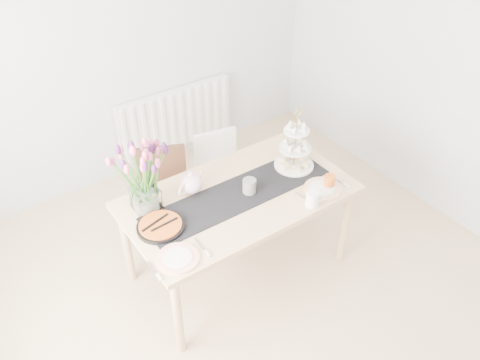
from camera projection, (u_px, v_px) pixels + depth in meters
room_shell at (279, 181)px, 2.78m from camera, size 4.50×4.50×4.50m
radiator at (176, 118)px, 4.95m from camera, size 1.20×0.08×0.60m
dining_table at (238, 203)px, 3.60m from camera, size 1.60×0.90×0.75m
chair_brown at (164, 189)px, 4.07m from camera, size 0.52×0.52×0.79m
chair_white at (220, 169)px, 4.32m from camera, size 0.46×0.46×0.75m
table_runner at (238, 194)px, 3.55m from camera, size 1.40×0.35×0.01m
tulip_vase at (141, 168)px, 3.23m from camera, size 0.62×0.62×0.53m
cake_stand at (295, 153)px, 3.74m from camera, size 0.30×0.30×0.44m
teapot at (191, 184)px, 3.52m from camera, size 0.31×0.28×0.16m
cream_jug at (301, 153)px, 3.87m from camera, size 0.12×0.12×0.10m
tart_tin at (161, 226)px, 3.27m from camera, size 0.31×0.31×0.04m
mug_grey at (249, 186)px, 3.54m from camera, size 0.12×0.12×0.11m
mug_white at (313, 199)px, 3.43m from camera, size 0.13×0.13×0.11m
mug_orange at (329, 181)px, 3.60m from camera, size 0.11×0.11×0.09m
plate_left at (178, 258)px, 3.06m from camera, size 0.27×0.27×0.01m
plate_right at (323, 189)px, 3.59m from camera, size 0.31×0.31×0.01m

